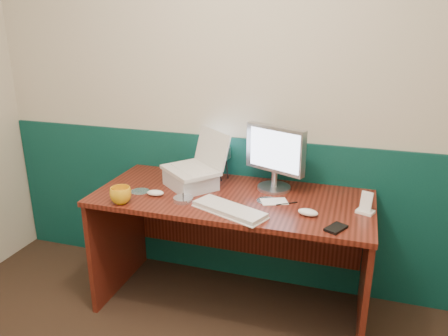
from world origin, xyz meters
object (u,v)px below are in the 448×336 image
(desk, at_px, (231,253))
(laptop, at_px, (190,150))
(monitor, at_px, (275,159))
(camcorder, at_px, (223,165))
(mug, at_px, (121,195))
(keyboard, at_px, (229,210))

(desk, height_order, laptop, laptop)
(laptop, distance_m, monitor, 0.51)
(desk, xyz_separation_m, camcorder, (-0.14, 0.25, 0.47))
(monitor, distance_m, camcorder, 0.37)
(monitor, distance_m, mug, 0.91)
(laptop, xyz_separation_m, camcorder, (0.14, 0.19, -0.14))
(desk, bearing_deg, laptop, 168.43)
(camcorder, bearing_deg, mug, -124.17)
(monitor, height_order, mug, monitor)
(desk, distance_m, laptop, 0.67)
(laptop, height_order, keyboard, laptop)
(keyboard, bearing_deg, desk, 126.23)
(keyboard, distance_m, mug, 0.61)
(keyboard, bearing_deg, monitor, 91.15)
(mug, height_order, camcorder, camcorder)
(laptop, height_order, mug, laptop)
(monitor, distance_m, keyboard, 0.47)
(desk, height_order, mug, mug)
(desk, distance_m, monitor, 0.63)
(desk, distance_m, camcorder, 0.55)
(laptop, relative_size, monitor, 0.86)
(camcorder, bearing_deg, laptop, -122.28)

